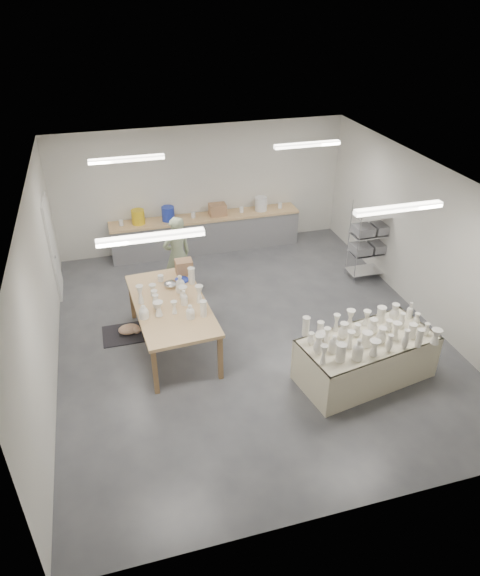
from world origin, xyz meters
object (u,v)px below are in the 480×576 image
object	(u,v)px
drying_table	(365,356)
work_table	(172,300)
red_stool	(177,273)
potter	(177,255)

from	to	relation	value
drying_table	work_table	xyz separation A→B (m)	(-2.89, 1.84, 0.48)
red_stool	drying_table	bearing A→B (deg)	-57.53
work_table	potter	world-z (taller)	potter
drying_table	red_stool	bearing A→B (deg)	112.18
potter	work_table	bearing A→B (deg)	59.33
work_table	potter	distance (m)	1.86
potter	red_stool	size ratio (longest dim) A/B	3.96
work_table	drying_table	bearing A→B (deg)	-35.93
drying_table	red_stool	distance (m)	4.65
potter	red_stool	bearing A→B (deg)	-108.25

